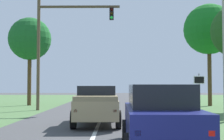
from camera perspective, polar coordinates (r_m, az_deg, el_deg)
name	(u,v)px	position (r m, az deg, el deg)	size (l,w,h in m)	color
ground_plane	(99,124)	(15.69, -2.39, -9.56)	(120.00, 120.00, 0.00)	#424244
red_suv_near	(160,115)	(9.60, 8.46, -7.95)	(2.20, 4.87, 1.90)	navy
pickup_truck_lead	(97,105)	(15.27, -2.70, -6.18)	(2.27, 4.96, 1.84)	tan
traffic_light	(58,38)	(24.62, -9.56, 5.57)	(6.23, 0.40, 8.38)	brown
keep_moving_sign	(199,90)	(18.22, 15.17, -3.45)	(0.60, 0.09, 2.51)	gray
extra_tree_1	(209,29)	(30.73, 16.80, 6.89)	(4.57, 4.57, 9.24)	#4C351E
extra_tree_2	(30,39)	(30.98, -14.34, 5.30)	(3.95, 3.95, 8.14)	#4C351E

